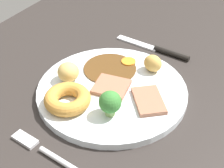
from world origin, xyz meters
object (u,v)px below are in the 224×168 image
(meat_slice_main, at_px, (111,87))
(broccoli_floret, at_px, (110,103))
(meat_slice_under, at_px, (149,101))
(roast_potato_left, at_px, (153,63))
(roast_potato_right, at_px, (68,72))
(knife, at_px, (158,49))
(carrot_coin_front, at_px, (128,62))
(fork, at_px, (46,152))
(dinner_plate, at_px, (112,91))
(yorkshire_pudding, at_px, (67,99))

(meat_slice_main, xyz_separation_m, broccoli_floret, (-0.06, -0.03, 0.02))
(meat_slice_under, distance_m, roast_potato_left, 0.10)
(meat_slice_under, height_order, broccoli_floret, broccoli_floret)
(meat_slice_under, bearing_deg, roast_potato_right, 96.30)
(meat_slice_under, bearing_deg, knife, 18.67)
(carrot_coin_front, bearing_deg, meat_slice_under, -135.66)
(meat_slice_main, distance_m, carrot_coin_front, 0.09)
(meat_slice_main, distance_m, roast_potato_right, 0.09)
(meat_slice_under, relative_size, fork, 0.50)
(dinner_plate, distance_m, roast_potato_right, 0.09)
(yorkshire_pudding, bearing_deg, roast_potato_left, -26.89)
(dinner_plate, bearing_deg, meat_slice_main, 154.70)
(dinner_plate, xyz_separation_m, knife, (0.19, -0.01, -0.00))
(dinner_plate, height_order, knife, dinner_plate)
(meat_slice_main, distance_m, meat_slice_under, 0.08)
(meat_slice_under, height_order, knife, meat_slice_under)
(roast_potato_left, relative_size, roast_potato_right, 0.90)
(meat_slice_main, distance_m, roast_potato_left, 0.10)
(roast_potato_right, relative_size, broccoli_floret, 0.89)
(broccoli_floret, bearing_deg, yorkshire_pudding, 101.80)
(carrot_coin_front, bearing_deg, roast_potato_right, 146.40)
(roast_potato_right, distance_m, knife, 0.23)
(meat_slice_main, relative_size, knife, 0.34)
(fork, bearing_deg, knife, -89.35)
(fork, bearing_deg, roast_potato_right, -60.87)
(meat_slice_main, height_order, roast_potato_right, roast_potato_right)
(dinner_plate, bearing_deg, roast_potato_left, -24.68)
(dinner_plate, bearing_deg, roast_potato_right, 103.08)
(fork, bearing_deg, meat_slice_main, -89.20)
(yorkshire_pudding, xyz_separation_m, roast_potato_right, (0.06, 0.04, 0.01))
(roast_potato_left, bearing_deg, carrot_coin_front, 90.56)
(meat_slice_main, xyz_separation_m, knife, (0.19, -0.02, -0.01))
(dinner_plate, distance_m, knife, 0.19)
(roast_potato_right, bearing_deg, fork, -156.05)
(carrot_coin_front, xyz_separation_m, knife, (0.10, -0.03, -0.01))
(dinner_plate, distance_m, fork, 0.18)
(carrot_coin_front, distance_m, fork, 0.27)
(carrot_coin_front, relative_size, fork, 0.20)
(yorkshire_pudding, xyz_separation_m, roast_potato_left, (0.17, -0.09, 0.00))
(knife, bearing_deg, meat_slice_under, 112.45)
(yorkshire_pudding, bearing_deg, fork, -163.25)
(roast_potato_right, bearing_deg, roast_potato_left, -49.05)
(carrot_coin_front, height_order, fork, carrot_coin_front)
(meat_slice_under, relative_size, roast_potato_right, 1.79)
(roast_potato_left, height_order, roast_potato_right, roast_potato_right)
(meat_slice_under, distance_m, yorkshire_pudding, 0.15)
(yorkshire_pudding, bearing_deg, broccoli_floret, -78.20)
(dinner_plate, distance_m, roast_potato_left, 0.10)
(dinner_plate, relative_size, roast_potato_right, 6.79)
(roast_potato_left, xyz_separation_m, carrot_coin_front, (-0.00, 0.06, -0.02))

